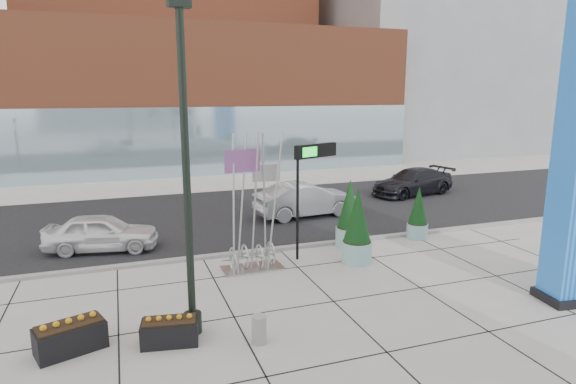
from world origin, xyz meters
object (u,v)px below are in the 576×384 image
object	(u,v)px
lamp_post	(188,201)
concrete_bollard	(259,329)
overhead_street_sign	(316,162)
car_silver_mid	(306,200)
public_art_sculpture	(252,234)
car_white_west	(102,233)

from	to	relation	value
lamp_post	concrete_bollard	distance (m)	3.59
overhead_street_sign	car_silver_mid	xyz separation A→B (m)	(1.88, 5.70, -2.77)
lamp_post	overhead_street_sign	world-z (taller)	lamp_post
lamp_post	public_art_sculpture	xyz separation A→B (m)	(2.66, 3.87, -2.20)
concrete_bollard	public_art_sculpture	bearing A→B (deg)	76.34
public_art_sculpture	concrete_bollard	distance (m)	5.18
public_art_sculpture	overhead_street_sign	world-z (taller)	public_art_sculpture
overhead_street_sign	car_silver_mid	bearing A→B (deg)	50.14
car_white_west	car_silver_mid	world-z (taller)	car_silver_mid
concrete_bollard	overhead_street_sign	world-z (taller)	overhead_street_sign
public_art_sculpture	car_silver_mid	size ratio (longest dim) A/B	0.94
public_art_sculpture	car_silver_mid	world-z (taller)	public_art_sculpture
lamp_post	public_art_sculpture	world-z (taller)	lamp_post
car_white_west	public_art_sculpture	bearing A→B (deg)	-116.26
public_art_sculpture	overhead_street_sign	size ratio (longest dim) A/B	1.14
car_white_west	car_silver_mid	distance (m)	9.66
public_art_sculpture	overhead_street_sign	bearing A→B (deg)	7.78
lamp_post	overhead_street_sign	distance (m)	6.72
public_art_sculpture	lamp_post	bearing A→B (deg)	-125.74
concrete_bollard	overhead_street_sign	bearing A→B (deg)	55.13
car_white_west	car_silver_mid	xyz separation A→B (m)	(9.39, 2.25, 0.12)
lamp_post	car_white_west	world-z (taller)	lamp_post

